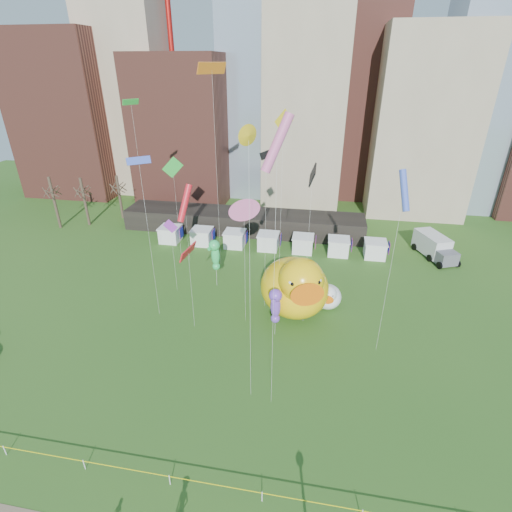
% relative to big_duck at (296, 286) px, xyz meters
% --- Properties ---
extents(ground, '(160.00, 160.00, 0.00)m').
position_rel_big_duck_xyz_m(ground, '(-6.21, -20.42, -3.49)').
color(ground, '#2B5B1C').
rests_on(ground, ground).
extents(skyline, '(101.00, 23.00, 68.00)m').
position_rel_big_duck_xyz_m(skyline, '(-3.96, 40.64, 17.94)').
color(skyline, brown).
rests_on(skyline, ground).
extents(pavilion, '(38.00, 6.00, 3.20)m').
position_rel_big_duck_xyz_m(pavilion, '(-10.21, 21.58, -1.89)').
color(pavilion, black).
rests_on(pavilion, ground).
extents(vendor_tents, '(33.24, 2.80, 2.40)m').
position_rel_big_duck_xyz_m(vendor_tents, '(-5.19, 15.58, -2.39)').
color(vendor_tents, white).
rests_on(vendor_tents, ground).
extents(bare_trees, '(8.44, 6.44, 8.50)m').
position_rel_big_duck_xyz_m(bare_trees, '(-36.37, 20.12, 0.52)').
color(bare_trees, '#382B21').
rests_on(bare_trees, ground).
extents(caution_tape, '(50.00, 0.06, 0.90)m').
position_rel_big_duck_xyz_m(caution_tape, '(-6.21, -20.42, -2.81)').
color(caution_tape, white).
rests_on(caution_tape, ground).
extents(big_duck, '(9.41, 10.80, 7.61)m').
position_rel_big_duck_xyz_m(big_duck, '(0.00, 0.00, 0.00)').
color(big_duck, yellow).
rests_on(big_duck, ground).
extents(small_duck, '(3.17, 4.22, 3.22)m').
position_rel_big_duck_xyz_m(small_duck, '(3.43, 1.77, -2.01)').
color(small_duck, white).
rests_on(small_duck, ground).
extents(seahorse_green, '(1.69, 1.90, 6.09)m').
position_rel_big_duck_xyz_m(seahorse_green, '(-9.85, 4.18, 0.98)').
color(seahorse_green, silver).
rests_on(seahorse_green, ground).
extents(seahorse_purple, '(1.36, 1.67, 5.33)m').
position_rel_big_duck_xyz_m(seahorse_purple, '(-1.61, -4.05, 0.25)').
color(seahorse_purple, silver).
rests_on(seahorse_purple, ground).
extents(box_truck, '(5.05, 7.61, 3.04)m').
position_rel_big_duck_xyz_m(box_truck, '(17.87, 17.24, -1.93)').
color(box_truck, silver).
rests_on(box_truck, ground).
extents(kite_0, '(1.98, 2.89, 10.60)m').
position_rel_big_duck_xyz_m(kite_0, '(-15.38, 10.19, 4.70)').
color(kite_0, silver).
rests_on(kite_0, ground).
extents(kite_1, '(1.99, 1.52, 21.97)m').
position_rel_big_duck_xyz_m(kite_1, '(-0.76, -12.51, 16.75)').
color(kite_1, silver).
rests_on(kite_1, ground).
extents(kite_2, '(0.61, 3.99, 16.26)m').
position_rel_big_duck_xyz_m(kite_2, '(1.02, -1.25, 12.11)').
color(kite_2, silver).
rests_on(kite_2, ground).
extents(kite_3, '(2.51, 1.03, 13.99)m').
position_rel_big_duck_xyz_m(kite_3, '(-16.78, 10.75, 8.96)').
color(kite_3, silver).
rests_on(kite_3, ground).
extents(kite_4, '(0.64, 1.19, 21.21)m').
position_rel_big_duck_xyz_m(kite_4, '(-2.51, -12.08, 16.88)').
color(kite_4, silver).
rests_on(kite_4, ground).
extents(kite_5, '(1.24, 1.91, 17.15)m').
position_rel_big_duck_xyz_m(kite_5, '(8.17, -4.54, 12.05)').
color(kite_5, silver).
rests_on(kite_5, ground).
extents(kite_6, '(2.52, 3.62, 24.46)m').
position_rel_big_duck_xyz_m(kite_6, '(-10.80, 9.71, 20.24)').
color(kite_6, silver).
rests_on(kite_6, ground).
extents(kite_7, '(1.66, 0.25, 9.08)m').
position_rel_big_duck_xyz_m(kite_7, '(-14.24, 2.31, 4.55)').
color(kite_7, silver).
rests_on(kite_7, ground).
extents(kite_8, '(0.75, 3.06, 9.07)m').
position_rel_big_duck_xyz_m(kite_8, '(-9.95, -4.11, 5.08)').
color(kite_8, silver).
rests_on(kite_8, ground).
extents(kite_9, '(1.86, 1.46, 13.45)m').
position_rel_big_duck_xyz_m(kite_9, '(-4.94, -2.26, 8.88)').
color(kite_9, silver).
rests_on(kite_9, ground).
extents(kite_10, '(1.00, 2.12, 17.10)m').
position_rel_big_duck_xyz_m(kite_10, '(-3.42, 0.85, 13.07)').
color(kite_10, silver).
rests_on(kite_10, ground).
extents(kite_11, '(1.33, 1.92, 20.71)m').
position_rel_big_duck_xyz_m(kite_11, '(-20.35, 8.98, 16.57)').
color(kite_11, silver).
rests_on(kite_11, ground).
extents(kite_12, '(1.78, 1.15, 20.86)m').
position_rel_big_duck_xyz_m(kite_12, '(-1.85, 0.39, 15.60)').
color(kite_12, silver).
rests_on(kite_12, ground).
extents(kite_13, '(1.88, 1.58, 16.92)m').
position_rel_big_duck_xyz_m(kite_13, '(-14.37, -2.75, 12.89)').
color(kite_13, silver).
rests_on(kite_13, ground).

